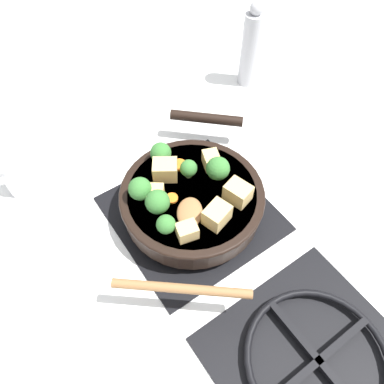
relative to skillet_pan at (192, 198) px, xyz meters
name	(u,v)px	position (x,y,z in m)	size (l,w,h in m)	color
ground_plane	(192,214)	(0.00, 0.00, -0.06)	(2.40, 2.40, 0.00)	white
front_burner_grate	(192,211)	(0.00, 0.00, -0.04)	(0.31, 0.31, 0.03)	black
rear_burner_grate	(317,362)	(0.00, 0.36, -0.04)	(0.31, 0.31, 0.03)	black
skillet_pan	(192,198)	(0.00, 0.00, 0.00)	(0.37, 0.37, 0.05)	black
wooden_spoon	(185,253)	(0.09, 0.11, 0.03)	(0.23, 0.24, 0.02)	olive
tofu_cube_center_large	(238,193)	(-0.06, 0.06, 0.04)	(0.05, 0.04, 0.04)	#DBB770
tofu_cube_near_handle	(211,160)	(-0.07, -0.03, 0.04)	(0.04, 0.03, 0.03)	#DBB770
tofu_cube_east_chunk	(218,215)	(0.00, 0.08, 0.04)	(0.05, 0.04, 0.04)	#DBB770
tofu_cube_west_chunk	(156,195)	(0.07, -0.02, 0.04)	(0.04, 0.03, 0.03)	#DBB770
tofu_cube_back_piece	(187,231)	(0.06, 0.08, 0.04)	(0.04, 0.03, 0.03)	#DBB770
tofu_cube_front_piece	(165,170)	(0.02, -0.06, 0.04)	(0.05, 0.04, 0.04)	#DBB770
broccoli_floret_near_spoon	(189,168)	(-0.02, -0.03, 0.05)	(0.03, 0.03, 0.04)	#709956
broccoli_floret_center_top	(140,189)	(0.09, -0.04, 0.05)	(0.04, 0.04, 0.05)	#709956
broccoli_floret_east_rim	(217,168)	(-0.06, 0.00, 0.05)	(0.05, 0.05, 0.05)	#709956
broccoli_floret_west_rim	(161,153)	(0.01, -0.10, 0.05)	(0.04, 0.04, 0.05)	#709956
broccoli_floret_north_edge	(159,204)	(0.08, 0.01, 0.05)	(0.05, 0.05, 0.05)	#709956
broccoli_floret_south_cluster	(166,225)	(0.09, 0.05, 0.05)	(0.04, 0.04, 0.04)	#709956
carrot_slice_orange_thin	(179,165)	(-0.01, -0.07, 0.03)	(0.03, 0.03, 0.01)	orange
carrot_slice_near_center	(172,198)	(0.04, -0.01, 0.03)	(0.02, 0.02, 0.01)	orange
carrot_slice_edge_slice	(142,187)	(0.08, -0.06, 0.03)	(0.03, 0.03, 0.01)	orange
pepper_mill	(251,48)	(-0.38, -0.28, 0.05)	(0.05, 0.05, 0.23)	#B2B2B7
salt_shaker	(13,180)	(0.28, -0.26, -0.01)	(0.04, 0.04, 0.09)	white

